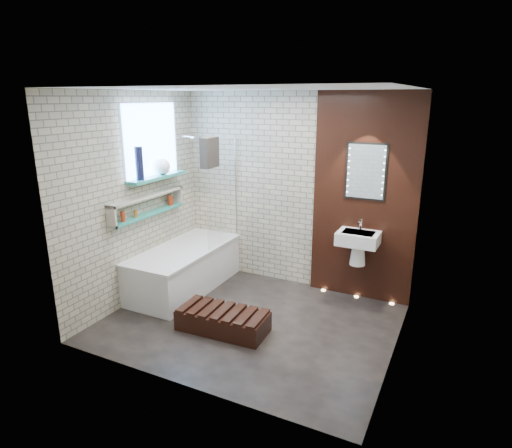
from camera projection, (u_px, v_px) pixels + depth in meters
The scene contains 15 objects.
ground at pixel (250, 322), 5.07m from camera, with size 3.20×3.20×0.00m, color black.
room_shell at pixel (250, 214), 4.71m from camera, with size 3.24×3.20×2.60m.
walnut_panel at pixel (365, 199), 5.40m from camera, with size 1.30×0.06×2.60m, color black.
clerestory_window at pixel (152, 148), 5.51m from camera, with size 0.18×1.00×0.94m.
display_niche at pixel (148, 205), 5.51m from camera, with size 0.14×1.30×0.26m.
bathtub at pixel (185, 268), 5.90m from camera, with size 0.79×1.74×0.70m.
bath_screen at pixel (222, 193), 5.85m from camera, with size 0.01×0.78×1.40m, color white.
towel at pixel (210, 153), 5.44m from camera, with size 0.11×0.29×0.38m, color #292421.
shower_head at pixel (196, 137), 5.88m from camera, with size 0.18×0.18×0.02m, color silver.
washbasin at pixel (358, 243), 5.37m from camera, with size 0.50×0.36×0.58m.
led_mirror at pixel (366, 172), 5.27m from camera, with size 0.50×0.02×0.70m.
walnut_step at pixel (223, 321), 4.87m from camera, with size 1.00×0.45×0.22m, color black.
niche_bottles at pixel (153, 206), 5.62m from camera, with size 0.06×0.99×0.14m.
sill_vases at pixel (158, 166), 5.55m from camera, with size 0.21×0.59×0.40m.
floor_uplights at pixel (356, 297), 5.70m from camera, with size 0.96×0.06×0.01m.
Camera 1 is at (2.07, -4.05, 2.52)m, focal length 30.57 mm.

